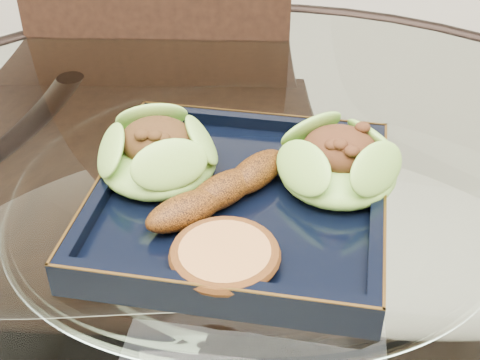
# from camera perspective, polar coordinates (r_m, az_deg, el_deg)

# --- Properties ---
(dining_table) EXTENTS (1.13, 1.13, 0.77)m
(dining_table) POSITION_cam_1_polar(r_m,az_deg,el_deg) (0.74, 0.83, -14.42)
(dining_table) COLOR white
(dining_table) RESTS_ON ground
(dining_chair) EXTENTS (0.45, 0.45, 0.94)m
(dining_chair) POSITION_cam_1_polar(r_m,az_deg,el_deg) (1.04, -6.94, -2.55)
(dining_chair) COLOR #321B10
(dining_chair) RESTS_ON ground
(navy_plate) EXTENTS (0.28, 0.28, 0.02)m
(navy_plate) POSITION_cam_1_polar(r_m,az_deg,el_deg) (0.64, 0.00, -2.17)
(navy_plate) COLOR black
(navy_plate) RESTS_ON dining_table
(lettuce_wrap_left) EXTENTS (0.12, 0.12, 0.04)m
(lettuce_wrap_left) POSITION_cam_1_polar(r_m,az_deg,el_deg) (0.66, -7.04, 1.99)
(lettuce_wrap_left) COLOR olive
(lettuce_wrap_left) RESTS_ON navy_plate
(lettuce_wrap_right) EXTENTS (0.15, 0.15, 0.04)m
(lettuce_wrap_right) POSITION_cam_1_polar(r_m,az_deg,el_deg) (0.65, 8.37, 1.25)
(lettuce_wrap_right) COLOR #6DA32F
(lettuce_wrap_right) RESTS_ON navy_plate
(roasted_plantain) EXTENTS (0.12, 0.14, 0.03)m
(roasted_plantain) POSITION_cam_1_polar(r_m,az_deg,el_deg) (0.62, -1.54, -0.90)
(roasted_plantain) COLOR #62300A
(roasted_plantain) RESTS_ON navy_plate
(crumb_patty) EXTENTS (0.10, 0.10, 0.02)m
(crumb_patty) POSITION_cam_1_polar(r_m,az_deg,el_deg) (0.56, -1.30, -6.54)
(crumb_patty) COLOR #BC753E
(crumb_patty) RESTS_ON navy_plate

